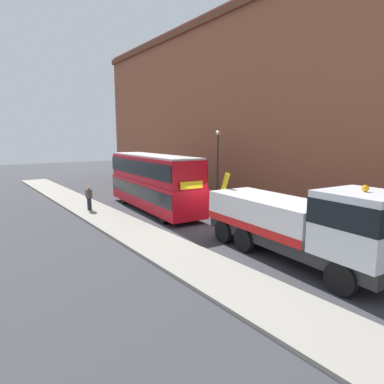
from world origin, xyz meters
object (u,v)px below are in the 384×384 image
Objects in this scene: double_decker_bus at (153,180)px; street_lamp at (218,160)px; pedestrian_onlooker at (89,198)px; recovery_tow_truck at (299,222)px.

street_lamp reaches higher than double_decker_bus.
street_lamp is (2.74, 9.71, 2.49)m from pedestrian_onlooker.
recovery_tow_truck is 15.36m from pedestrian_onlooker.
recovery_tow_truck is at bearing 4.75° from double_decker_bus.
recovery_tow_truck is 13.50m from street_lamp.
street_lamp is at bearing 49.77° from pedestrian_onlooker.
pedestrian_onlooker is at bearing -113.81° from double_decker_bus.
recovery_tow_truck is at bearing -9.57° from pedestrian_onlooker.
street_lamp is at bearing 159.49° from recovery_tow_truck.
double_decker_bus is (-12.64, 0.04, 0.47)m from recovery_tow_truck.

